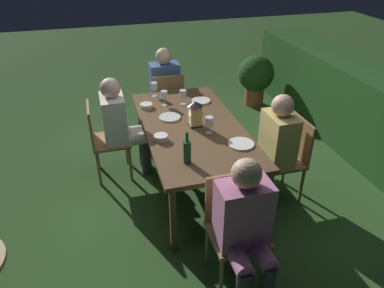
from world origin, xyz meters
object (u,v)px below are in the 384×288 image
at_px(person_in_blue, 164,85).
at_px(bowl_bread, 161,137).
at_px(wine_glass_d, 209,122).
at_px(plate_b, 170,117).
at_px(person_in_mustard, 272,145).
at_px(chair_head_far, 234,223).
at_px(bowl_olives, 146,105).
at_px(plate_c, 201,101).
at_px(dining_table, 192,130).
at_px(person_in_cream, 121,123).
at_px(lantern_centerpiece, 195,112).
at_px(chair_head_near, 167,101).
at_px(wine_glass_c, 154,87).
at_px(green_bottle_on_table, 187,152).
at_px(chair_side_left_a, 104,138).
at_px(potted_plant_by_hedge, 256,76).
at_px(chair_side_right_b, 288,155).
at_px(wine_glass_b, 183,95).
at_px(person_in_pink, 246,226).
at_px(plate_a, 241,144).
at_px(wine_glass_a, 164,95).

relative_size(person_in_blue, bowl_bread, 8.74).
relative_size(wine_glass_d, plate_b, 0.75).
xyz_separation_m(person_in_mustard, plate_b, (-0.66, -0.86, 0.10)).
bearing_deg(chair_head_far, bowl_olives, -168.07).
bearing_deg(person_in_blue, plate_c, 17.13).
xyz_separation_m(dining_table, person_in_cream, (-0.43, -0.68, -0.04)).
bearing_deg(lantern_centerpiece, person_in_blue, -178.84).
height_order(wine_glass_d, plate_b, wine_glass_d).
relative_size(chair_head_near, wine_glass_d, 5.15).
bearing_deg(plate_c, bowl_olives, -90.23).
xyz_separation_m(wine_glass_c, plate_b, (0.61, 0.05, -0.11)).
bearing_deg(chair_head_far, dining_table, 180.00).
xyz_separation_m(green_bottle_on_table, bowl_bread, (-0.43, -0.14, -0.08)).
distance_m(person_in_blue, plate_b, 1.19).
bearing_deg(chair_side_left_a, bowl_bread, 38.79).
relative_size(plate_b, potted_plant_by_hedge, 0.29).
distance_m(person_in_blue, chair_side_right_b, 2.04).
xyz_separation_m(person_in_blue, lantern_centerpiece, (1.41, 0.03, 0.24)).
bearing_deg(chair_head_near, chair_side_right_b, 28.11).
bearing_deg(wine_glass_b, potted_plant_by_hedge, 130.40).
relative_size(wine_glass_b, potted_plant_by_hedge, 0.21).
bearing_deg(wine_glass_c, plate_c, 59.19).
distance_m(person_in_blue, wine_glass_d, 1.61).
height_order(person_in_pink, bowl_bread, person_in_pink).
xyz_separation_m(dining_table, wine_glass_b, (-0.53, 0.04, 0.17)).
relative_size(chair_side_left_a, plate_b, 3.85).
bearing_deg(chair_head_near, wine_glass_b, 3.60).
distance_m(chair_head_near, wine_glass_d, 1.45).
xyz_separation_m(wine_glass_b, bowl_bread, (0.73, -0.40, -0.09)).
bearing_deg(lantern_centerpiece, person_in_cream, -121.80).
height_order(chair_side_right_b, lantern_centerpiece, lantern_centerpiece).
distance_m(chair_side_left_a, wine_glass_c, 0.85).
distance_m(person_in_mustard, plate_a, 0.37).
distance_m(chair_head_far, plate_b, 1.47).
xyz_separation_m(chair_head_far, wine_glass_c, (-2.05, -0.22, 0.36)).
bearing_deg(bowl_bread, wine_glass_a, 165.63).
height_order(chair_side_left_a, wine_glass_a, wine_glass_a).
bearing_deg(person_in_mustard, wine_glass_d, -113.05).
xyz_separation_m(person_in_mustard, wine_glass_c, (-1.27, -0.90, 0.21)).
bearing_deg(person_in_cream, chair_head_far, 22.53).
xyz_separation_m(person_in_pink, lantern_centerpiece, (-1.39, 0.03, 0.24)).
relative_size(green_bottle_on_table, wine_glass_c, 1.72).
bearing_deg(person_in_pink, bowl_bread, -163.19).
xyz_separation_m(wine_glass_b, wine_glass_c, (-0.32, -0.27, 0.00)).
distance_m(wine_glass_b, wine_glass_c, 0.41).
bearing_deg(person_in_mustard, chair_head_near, -157.47).
xyz_separation_m(chair_head_far, wine_glass_d, (-1.01, 0.12, 0.36)).
relative_size(person_in_blue, wine_glass_a, 6.80).
bearing_deg(person_in_mustard, potted_plant_by_hedge, 158.99).
bearing_deg(bowl_bread, wine_glass_c, 172.63).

